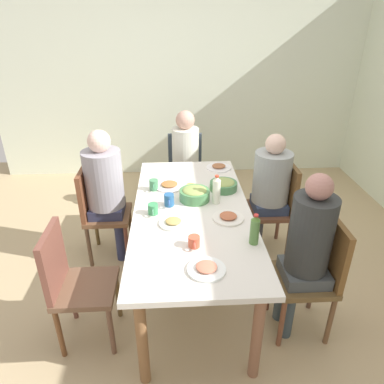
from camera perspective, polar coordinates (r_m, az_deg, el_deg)
name	(u,v)px	position (r m, az deg, el deg)	size (l,w,h in m)	color
ground_plane	(192,285)	(3.16, 0.00, -14.76)	(5.92, 5.92, 0.00)	tan
wall_left	(181,80)	(4.95, -1.74, 17.66)	(0.12, 5.03, 2.60)	silver
dining_table	(192,219)	(2.76, 0.00, -4.32)	(1.93, 0.90, 0.76)	silver
chair_0	(277,204)	(3.39, 13.64, -1.84)	(0.40, 0.40, 0.90)	brown
person_0	(270,184)	(3.28, 12.53, 1.30)	(0.34, 0.34, 1.19)	#363945
chair_1	(315,271)	(2.64, 19.33, -12.01)	(0.40, 0.40, 0.90)	brown
person_1	(307,245)	(2.48, 18.15, -8.17)	(0.30, 0.30, 1.25)	#38454B
chair_2	(73,280)	(2.55, -18.77, -13.39)	(0.40, 0.40, 0.90)	brown
chair_3	(99,209)	(3.33, -14.89, -2.61)	(0.40, 0.40, 0.90)	brown
person_3	(105,185)	(3.20, -13.85, 1.17)	(0.33, 0.33, 1.25)	#292945
chair_4	(185,169)	(4.03, -1.09, 3.73)	(0.40, 0.40, 0.90)	#263E44
person_4	(186,155)	(3.87, -1.06, 6.01)	(0.30, 0.30, 1.20)	#403549
plate_0	(206,268)	(2.12, 2.35, -12.28)	(0.23, 0.23, 0.04)	white
plate_1	(228,217)	(2.60, 5.89, -4.09)	(0.23, 0.23, 0.04)	silver
plate_2	(169,185)	(3.07, -3.69, 1.10)	(0.26, 0.26, 0.04)	white
plate_3	(219,167)	(3.44, 4.36, 4.05)	(0.24, 0.24, 0.04)	white
plate_4	(173,222)	(2.53, -3.04, -4.94)	(0.21, 0.21, 0.04)	white
bowl_0	(195,194)	(2.83, 0.42, -0.31)	(0.25, 0.25, 0.10)	#4A854E
bowl_1	(223,185)	(3.01, 5.13, 1.15)	(0.23, 0.23, 0.09)	#447A4A
cup_0	(194,242)	(2.29, 0.33, -8.07)	(0.11, 0.08, 0.07)	#CD553A
cup_1	(153,209)	(2.65, -6.34, -2.78)	(0.11, 0.08, 0.08)	#3D935A
cup_2	(169,200)	(2.75, -3.74, -1.31)	(0.11, 0.08, 0.10)	#285D96
cup_3	(154,185)	(3.01, -6.22, 1.14)	(0.11, 0.08, 0.09)	#49895D
cup_4	(191,188)	(2.96, -0.22, 0.60)	(0.11, 0.07, 0.07)	#DDCD4E
bottle_0	(216,190)	(2.76, 3.99, 0.31)	(0.06, 0.06, 0.24)	silver
bottle_1	(255,230)	(2.32, 10.13, -6.06)	(0.06, 0.06, 0.22)	#4F7C3C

